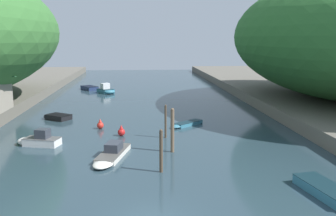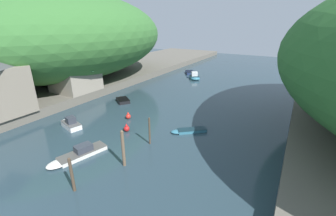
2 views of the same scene
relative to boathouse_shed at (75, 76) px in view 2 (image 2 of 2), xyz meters
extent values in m
plane|color=#283D47|center=(18.37, 6.64, -3.96)|extent=(130.00, 130.00, 0.00)
cube|color=#666056|center=(-7.85, 6.64, -3.27)|extent=(22.00, 120.00, 1.39)
ellipsoid|color=#387033|center=(-8.95, 5.47, 6.07)|extent=(33.65, 47.10, 17.28)
cube|color=gray|center=(0.00, 0.00, -0.63)|extent=(6.37, 6.57, 3.89)
pyramid|color=#38704C|center=(0.00, 0.00, 1.87)|extent=(6.88, 7.10, 1.12)
cube|color=teal|center=(12.22, 23.45, -3.61)|extent=(3.18, 3.33, 0.70)
ellipsoid|color=teal|center=(13.03, 22.37, -3.61)|extent=(2.29, 2.19, 0.70)
cube|color=#132A33|center=(12.22, 23.45, -3.25)|extent=(3.25, 3.40, 0.03)
cube|color=silver|center=(12.17, 23.52, -2.76)|extent=(1.66, 1.58, 1.01)
cube|color=white|center=(9.28, -8.61, -3.64)|extent=(3.33, 2.21, 0.65)
ellipsoid|color=white|center=(7.80, -8.20, -3.64)|extent=(1.84, 1.74, 0.65)
cube|color=#525252|center=(9.28, -8.61, -3.29)|extent=(3.40, 2.26, 0.03)
cube|color=#333842|center=(9.37, -8.63, -2.89)|extent=(1.30, 1.27, 0.84)
cube|color=black|center=(8.50, 2.24, -3.68)|extent=(3.21, 2.97, 0.56)
ellipsoid|color=black|center=(7.40, 2.99, -3.68)|extent=(2.05, 2.14, 0.56)
cube|color=black|center=(8.50, 2.24, -3.39)|extent=(3.27, 3.03, 0.03)
cube|color=navy|center=(8.91, 27.96, -3.63)|extent=(3.50, 3.89, 0.66)
ellipsoid|color=navy|center=(7.95, 29.37, -3.63)|extent=(2.46, 2.43, 0.66)
cube|color=black|center=(8.91, 27.96, -3.29)|extent=(3.57, 3.97, 0.03)
cube|color=silver|center=(15.74, -12.27, -3.76)|extent=(2.68, 4.98, 0.41)
ellipsoid|color=silver|center=(15.17, -14.57, -3.76)|extent=(2.03, 2.66, 0.41)
cube|color=#504E4A|center=(15.74, -12.27, -3.53)|extent=(2.73, 5.08, 0.03)
cube|color=#333842|center=(15.78, -12.13, -3.19)|extent=(1.47, 1.88, 0.71)
cube|color=teal|center=(23.20, -1.85, -3.78)|extent=(3.40, 3.15, 0.36)
ellipsoid|color=teal|center=(21.86, -3.01, -3.78)|extent=(2.02, 1.95, 0.36)
cube|color=#132A33|center=(23.20, -1.85, -3.58)|extent=(3.47, 3.22, 0.03)
cylinder|color=#4C3D2D|center=(19.32, -16.14, -2.49)|extent=(0.25, 0.25, 2.95)
sphere|color=#4C3D2D|center=(19.32, -16.14, -0.96)|extent=(0.22, 0.22, 0.22)
cylinder|color=brown|center=(20.56, -11.46, -2.20)|extent=(0.31, 0.31, 3.52)
sphere|color=brown|center=(20.56, -11.46, -0.38)|extent=(0.27, 0.27, 0.27)
cylinder|color=#4C3D2D|center=(20.34, -6.88, -2.43)|extent=(0.20, 0.20, 3.07)
sphere|color=#4C3D2D|center=(20.34, -6.88, -0.85)|extent=(0.18, 0.18, 0.18)
sphere|color=red|center=(13.80, -2.74, -3.61)|extent=(0.70, 0.70, 0.70)
cone|color=red|center=(13.80, -2.74, -3.08)|extent=(0.35, 0.35, 0.35)
sphere|color=red|center=(16.12, -5.84, -3.60)|extent=(0.72, 0.72, 0.72)
cone|color=red|center=(16.12, -5.84, -3.06)|extent=(0.36, 0.36, 0.36)
cylinder|color=#282D3D|center=(0.74, -10.37, -2.15)|extent=(0.13, 0.13, 0.85)
cylinder|color=#282D3D|center=(0.69, -10.19, -2.15)|extent=(0.13, 0.13, 0.85)
cube|color=#2D2D33|center=(0.72, -10.28, -1.41)|extent=(0.32, 0.43, 0.62)
sphere|color=#9E7051|center=(0.72, -10.28, -0.99)|extent=(0.22, 0.22, 0.22)
camera|label=1|loc=(17.76, -41.25, 5.34)|focal=40.00mm
camera|label=2|loc=(33.21, -24.88, 8.85)|focal=24.00mm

